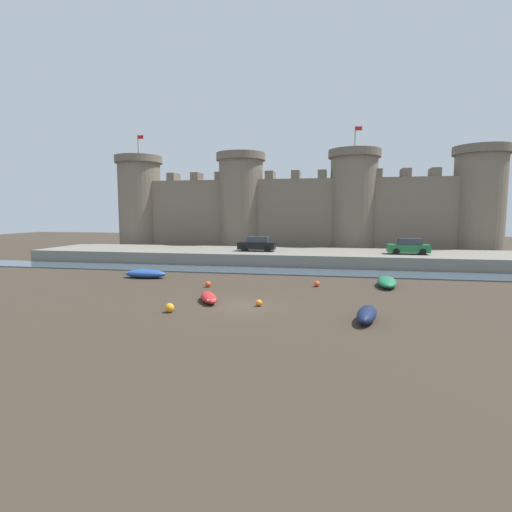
{
  "coord_description": "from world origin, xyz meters",
  "views": [
    {
      "loc": [
        5.19,
        -22.73,
        5.54
      ],
      "look_at": [
        -0.22,
        4.85,
        2.5
      ],
      "focal_mm": 28.0,
      "sensor_mm": 36.0,
      "label": 1
    }
  ],
  "objects_px": {
    "mooring_buoy_mid_mud": "(170,308)",
    "car_quay_centre_east": "(409,247)",
    "mooring_buoy_near_channel": "(317,284)",
    "mooring_buoy_near_shore": "(208,284)",
    "rowboat_foreground_left": "(209,297)",
    "rowboat_midflat_right": "(145,273)",
    "car_quay_west": "(257,244)",
    "rowboat_midflat_left": "(387,282)",
    "mooring_buoy_off_centre": "(259,303)",
    "rowboat_midflat_centre": "(367,314)"
  },
  "relations": [
    {
      "from": "rowboat_midflat_centre",
      "to": "rowboat_midflat_right",
      "type": "xyz_separation_m",
      "value": [
        -17.52,
        10.6,
        0.0
      ]
    },
    {
      "from": "mooring_buoy_near_channel",
      "to": "mooring_buoy_near_shore",
      "type": "relative_size",
      "value": 1.0
    },
    {
      "from": "rowboat_foreground_left",
      "to": "mooring_buoy_off_centre",
      "type": "bearing_deg",
      "value": -9.04
    },
    {
      "from": "rowboat_midflat_left",
      "to": "rowboat_midflat_right",
      "type": "distance_m",
      "value": 19.79
    },
    {
      "from": "rowboat_midflat_left",
      "to": "rowboat_foreground_left",
      "type": "bearing_deg",
      "value": -146.71
    },
    {
      "from": "rowboat_midflat_right",
      "to": "mooring_buoy_off_centre",
      "type": "distance_m",
      "value": 14.21
    },
    {
      "from": "car_quay_centre_east",
      "to": "rowboat_midflat_centre",
      "type": "bearing_deg",
      "value": -104.51
    },
    {
      "from": "rowboat_midflat_right",
      "to": "car_quay_west",
      "type": "distance_m",
      "value": 14.28
    },
    {
      "from": "rowboat_foreground_left",
      "to": "mooring_buoy_mid_mud",
      "type": "relative_size",
      "value": 5.75
    },
    {
      "from": "mooring_buoy_mid_mud",
      "to": "mooring_buoy_off_centre",
      "type": "xyz_separation_m",
      "value": [
        4.63,
        2.41,
        -0.06
      ]
    },
    {
      "from": "mooring_buoy_near_shore",
      "to": "car_quay_centre_east",
      "type": "distance_m",
      "value": 22.55
    },
    {
      "from": "mooring_buoy_near_channel",
      "to": "rowboat_midflat_right",
      "type": "bearing_deg",
      "value": 174.85
    },
    {
      "from": "rowboat_midflat_left",
      "to": "mooring_buoy_near_channel",
      "type": "xyz_separation_m",
      "value": [
        -5.19,
        -1.1,
        -0.14
      ]
    },
    {
      "from": "rowboat_midflat_left",
      "to": "rowboat_midflat_centre",
      "type": "height_order",
      "value": "rowboat_midflat_centre"
    },
    {
      "from": "car_quay_west",
      "to": "mooring_buoy_near_shore",
      "type": "bearing_deg",
      "value": -93.06
    },
    {
      "from": "rowboat_midflat_centre",
      "to": "mooring_buoy_off_centre",
      "type": "distance_m",
      "value": 6.45
    },
    {
      "from": "rowboat_foreground_left",
      "to": "car_quay_centre_east",
      "type": "distance_m",
      "value": 24.97
    },
    {
      "from": "mooring_buoy_mid_mud",
      "to": "car_quay_centre_east",
      "type": "bearing_deg",
      "value": 53.97
    },
    {
      "from": "mooring_buoy_near_channel",
      "to": "mooring_buoy_near_shore",
      "type": "xyz_separation_m",
      "value": [
        -8.01,
        -1.75,
        0.0
      ]
    },
    {
      "from": "rowboat_midflat_left",
      "to": "rowboat_midflat_centre",
      "type": "distance_m",
      "value": 10.63
    },
    {
      "from": "rowboat_midflat_right",
      "to": "mooring_buoy_off_centre",
      "type": "bearing_deg",
      "value": -36.1
    },
    {
      "from": "rowboat_midflat_centre",
      "to": "mooring_buoy_off_centre",
      "type": "bearing_deg",
      "value": 159.73
    },
    {
      "from": "rowboat_foreground_left",
      "to": "car_quay_west",
      "type": "height_order",
      "value": "car_quay_west"
    },
    {
      "from": "rowboat_midflat_right",
      "to": "mooring_buoy_mid_mud",
      "type": "height_order",
      "value": "rowboat_midflat_right"
    },
    {
      "from": "rowboat_midflat_left",
      "to": "mooring_buoy_off_centre",
      "type": "bearing_deg",
      "value": -135.54
    },
    {
      "from": "mooring_buoy_near_shore",
      "to": "mooring_buoy_off_centre",
      "type": "height_order",
      "value": "mooring_buoy_near_shore"
    },
    {
      "from": "rowboat_midflat_left",
      "to": "rowboat_midflat_centre",
      "type": "relative_size",
      "value": 1.25
    },
    {
      "from": "rowboat_midflat_centre",
      "to": "mooring_buoy_off_centre",
      "type": "height_order",
      "value": "rowboat_midflat_centre"
    },
    {
      "from": "rowboat_midflat_centre",
      "to": "car_quay_centre_east",
      "type": "xyz_separation_m",
      "value": [
        5.82,
        22.51,
        1.71
      ]
    },
    {
      "from": "rowboat_foreground_left",
      "to": "mooring_buoy_off_centre",
      "type": "xyz_separation_m",
      "value": [
        3.31,
        -0.53,
        -0.1
      ]
    },
    {
      "from": "car_quay_west",
      "to": "mooring_buoy_near_channel",
      "type": "bearing_deg",
      "value": -61.79
    },
    {
      "from": "rowboat_midflat_left",
      "to": "rowboat_midflat_right",
      "type": "relative_size",
      "value": 1.08
    },
    {
      "from": "rowboat_midflat_centre",
      "to": "mooring_buoy_mid_mud",
      "type": "bearing_deg",
      "value": -179.03
    },
    {
      "from": "car_quay_west",
      "to": "car_quay_centre_east",
      "type": "height_order",
      "value": "same"
    },
    {
      "from": "rowboat_midflat_centre",
      "to": "rowboat_midflat_right",
      "type": "distance_m",
      "value": 20.48
    },
    {
      "from": "mooring_buoy_near_channel",
      "to": "mooring_buoy_mid_mud",
      "type": "bearing_deg",
      "value": -129.29
    },
    {
      "from": "rowboat_foreground_left",
      "to": "rowboat_midflat_left",
      "type": "bearing_deg",
      "value": 33.29
    },
    {
      "from": "mooring_buoy_near_channel",
      "to": "mooring_buoy_off_centre",
      "type": "height_order",
      "value": "mooring_buoy_near_channel"
    },
    {
      "from": "mooring_buoy_near_shore",
      "to": "car_quay_west",
      "type": "height_order",
      "value": "car_quay_west"
    },
    {
      "from": "mooring_buoy_near_shore",
      "to": "car_quay_centre_east",
      "type": "bearing_deg",
      "value": 41.78
    },
    {
      "from": "mooring_buoy_mid_mud",
      "to": "car_quay_west",
      "type": "bearing_deg",
      "value": 88.62
    },
    {
      "from": "rowboat_midflat_right",
      "to": "car_quay_west",
      "type": "height_order",
      "value": "car_quay_west"
    },
    {
      "from": "car_quay_centre_east",
      "to": "mooring_buoy_mid_mud",
      "type": "bearing_deg",
      "value": -126.03
    },
    {
      "from": "car_quay_west",
      "to": "rowboat_foreground_left",
      "type": "bearing_deg",
      "value": -87.78
    },
    {
      "from": "rowboat_midflat_left",
      "to": "car_quay_west",
      "type": "distance_m",
      "value": 17.55
    },
    {
      "from": "rowboat_foreground_left",
      "to": "car_quay_centre_east",
      "type": "height_order",
      "value": "car_quay_centre_east"
    },
    {
      "from": "rowboat_foreground_left",
      "to": "rowboat_midflat_right",
      "type": "bearing_deg",
      "value": 136.17
    },
    {
      "from": "car_quay_west",
      "to": "mooring_buoy_mid_mud",
      "type": "bearing_deg",
      "value": -91.38
    },
    {
      "from": "rowboat_midflat_centre",
      "to": "mooring_buoy_off_centre",
      "type": "xyz_separation_m",
      "value": [
        -6.05,
        2.23,
        -0.19
      ]
    },
    {
      "from": "mooring_buoy_near_channel",
      "to": "rowboat_midflat_centre",
      "type": "bearing_deg",
      "value": -72.48
    }
  ]
}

